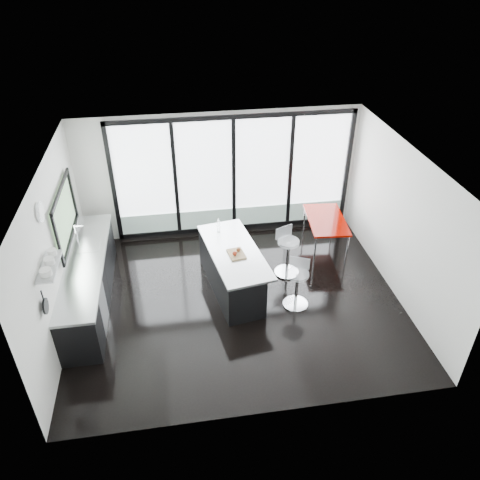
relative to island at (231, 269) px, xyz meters
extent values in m
cube|color=black|center=(0.06, -0.39, -0.44)|extent=(6.00, 5.00, 0.00)
cube|color=white|center=(0.06, -0.39, 2.36)|extent=(6.00, 5.00, 0.00)
cube|color=silver|center=(0.06, 2.11, 0.96)|extent=(6.00, 0.00, 2.80)
cube|color=white|center=(0.36, 2.08, 0.96)|extent=(5.00, 0.02, 2.50)
cube|color=slate|center=(0.36, 2.04, -0.07)|extent=(5.00, 0.02, 0.44)
cube|color=black|center=(-0.89, 2.04, 0.96)|extent=(0.08, 0.04, 2.50)
cube|color=black|center=(0.36, 2.04, 0.96)|extent=(0.08, 0.04, 2.50)
cube|color=black|center=(1.61, 2.04, 0.96)|extent=(0.08, 0.04, 2.50)
cube|color=silver|center=(0.06, -2.89, 0.96)|extent=(6.00, 0.00, 2.80)
cube|color=silver|center=(-2.94, -0.39, 0.96)|extent=(0.00, 5.00, 2.80)
cube|color=#698E63|center=(-2.91, 0.51, 1.16)|extent=(0.02, 1.60, 0.90)
cube|color=#AAADAF|center=(-2.81, -1.24, 1.31)|extent=(0.25, 0.80, 0.03)
cylinder|color=white|center=(-2.91, -0.69, 1.91)|extent=(0.04, 0.30, 0.30)
cylinder|color=black|center=(-2.88, -1.64, 0.91)|extent=(0.03, 0.24, 0.24)
cube|color=silver|center=(3.06, -0.39, 0.96)|extent=(0.00, 5.00, 2.80)
cube|color=black|center=(-2.61, 0.01, 0.00)|extent=(0.65, 3.20, 0.87)
cube|color=#AAADAF|center=(-2.61, 0.01, 0.46)|extent=(0.69, 3.24, 0.05)
cube|color=#AAADAF|center=(-2.61, 0.51, 0.46)|extent=(0.45, 0.48, 0.06)
cylinder|color=silver|center=(-2.76, 0.51, 0.70)|extent=(0.02, 0.02, 0.44)
cube|color=#AAADAF|center=(-2.30, -0.74, -0.02)|extent=(0.03, 0.60, 0.80)
cube|color=black|center=(-0.01, 0.00, -0.03)|extent=(1.03, 2.14, 0.81)
cube|color=#AAADAF|center=(0.07, 0.01, 0.40)|extent=(1.22, 2.23, 0.05)
cube|color=#987D55|center=(0.09, -0.13, 0.44)|extent=(0.34, 0.41, 0.03)
sphere|color=maroon|center=(0.05, -0.18, 0.49)|extent=(0.10, 0.10, 0.08)
sphere|color=brown|center=(0.14, -0.07, 0.49)|extent=(0.09, 0.09, 0.08)
cylinder|color=silver|center=(-0.14, 0.69, 0.55)|extent=(0.08, 0.08, 0.26)
cylinder|color=silver|center=(1.11, -0.68, -0.07)|extent=(0.62, 0.62, 0.74)
cylinder|color=silver|center=(1.18, 0.29, -0.05)|extent=(0.65, 0.65, 0.78)
cube|color=#710700|center=(2.19, 1.07, -0.08)|extent=(0.89, 1.41, 0.72)
camera|label=1|loc=(-0.93, -7.02, 5.35)|focal=35.00mm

